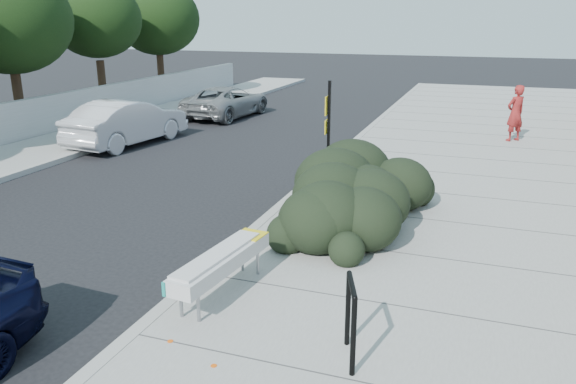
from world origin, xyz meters
name	(u,v)px	position (x,y,z in m)	size (l,w,h in m)	color
ground	(202,281)	(0.00, 0.00, 0.00)	(120.00, 120.00, 0.00)	black
sidewalk_near	(539,220)	(5.60, 5.00, 0.07)	(11.20, 50.00, 0.15)	gray
sidewalk_far	(1,162)	(-9.50, 5.00, 0.07)	(3.00, 50.00, 0.15)	gray
curb_near	(296,193)	(0.00, 5.00, 0.08)	(0.22, 50.00, 0.17)	#9E9E99
curb_far	(41,166)	(-8.00, 5.00, 0.08)	(0.22, 50.00, 0.17)	#9E9E99
tree_far_d	(7,20)	(-12.50, 9.00, 4.19)	(4.60, 4.60, 6.16)	#332114
tree_far_e	(96,19)	(-12.50, 14.00, 4.18)	(4.00, 4.00, 5.90)	#332114
tree_far_f	(157,19)	(-12.50, 19.00, 4.19)	(4.40, 4.40, 6.07)	#332114
bench	(221,262)	(0.66, -0.53, 0.69)	(0.73, 2.30, 0.68)	gray
bike_rack	(351,314)	(2.95, -1.57, 0.79)	(0.29, 0.70, 1.07)	black
sign_post	(328,132)	(0.78, 5.00, 1.70)	(0.10, 0.32, 2.75)	black
hedge	(361,186)	(2.00, 3.28, 0.96)	(2.16, 4.33, 1.62)	black
wagon_silver	(127,122)	(-7.50, 8.71, 0.79)	(1.66, 4.77, 1.57)	silver
suv_silver	(227,102)	(-6.71, 15.03, 0.68)	(2.25, 4.89, 1.36)	gray
pedestrian	(515,113)	(5.21, 13.13, 1.12)	(0.71, 0.46, 1.93)	maroon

